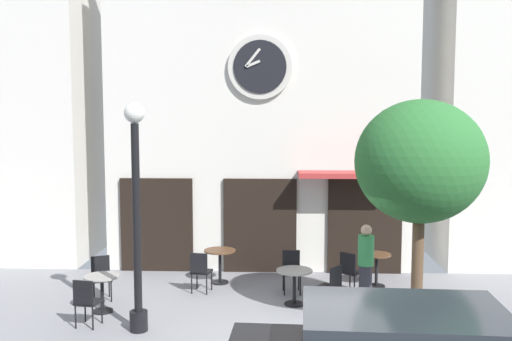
% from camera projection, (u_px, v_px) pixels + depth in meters
% --- Properties ---
extents(clock_building, '(7.61, 3.24, 9.58)m').
position_uv_depth(clock_building, '(262.00, 72.00, 14.48)').
color(clock_building, silver).
rests_on(clock_building, ground_plane).
extents(neighbor_building_left, '(5.06, 4.33, 11.55)m').
position_uv_depth(neighbor_building_left, '(9.00, 45.00, 15.84)').
color(neighbor_building_left, silver).
rests_on(neighbor_building_left, ground_plane).
extents(street_lamp, '(0.36, 0.36, 4.06)m').
position_uv_depth(street_lamp, '(137.00, 217.00, 9.92)').
color(street_lamp, black).
rests_on(street_lamp, ground_plane).
extents(street_tree, '(2.20, 1.98, 4.11)m').
position_uv_depth(street_tree, '(420.00, 163.00, 9.55)').
color(street_tree, brown).
rests_on(street_tree, ground_plane).
extents(cafe_table_leftmost, '(0.69, 0.69, 0.72)m').
position_uv_depth(cafe_table_leftmost, '(102.00, 287.00, 11.05)').
color(cafe_table_leftmost, black).
rests_on(cafe_table_leftmost, ground_plane).
extents(cafe_table_center_left, '(0.72, 0.72, 0.77)m').
position_uv_depth(cafe_table_center_left, '(220.00, 259.00, 12.94)').
color(cafe_table_center_left, black).
rests_on(cafe_table_center_left, ground_plane).
extents(cafe_table_rightmost, '(0.73, 0.73, 0.72)m').
position_uv_depth(cafe_table_rightmost, '(294.00, 280.00, 11.46)').
color(cafe_table_rightmost, black).
rests_on(cafe_table_rightmost, ground_plane).
extents(cafe_table_near_curb, '(0.64, 0.64, 0.75)m').
position_uv_depth(cafe_table_near_curb, '(376.00, 265.00, 12.66)').
color(cafe_table_near_curb, black).
rests_on(cafe_table_near_curb, ground_plane).
extents(cafe_chair_right_end, '(0.53, 0.53, 0.90)m').
position_uv_depth(cafe_chair_right_end, '(101.00, 274.00, 11.80)').
color(cafe_chair_right_end, black).
rests_on(cafe_chair_right_end, ground_plane).
extents(cafe_chair_facing_street, '(0.43, 0.43, 0.90)m').
position_uv_depth(cafe_chair_facing_street, '(291.00, 268.00, 12.29)').
color(cafe_chair_facing_street, black).
rests_on(cafe_chair_facing_street, ground_plane).
extents(cafe_chair_mid_row, '(0.56, 0.56, 0.90)m').
position_uv_depth(cafe_chair_mid_row, '(350.00, 269.00, 12.20)').
color(cafe_chair_mid_row, black).
rests_on(cafe_chair_mid_row, ground_plane).
extents(cafe_chair_under_awning, '(0.56, 0.56, 0.90)m').
position_uv_depth(cafe_chair_under_awning, '(331.00, 284.00, 11.11)').
color(cafe_chair_under_awning, black).
rests_on(cafe_chair_under_awning, ground_plane).
extents(cafe_chair_outer, '(0.47, 0.47, 0.90)m').
position_uv_depth(cafe_chair_outer, '(86.00, 299.00, 10.22)').
color(cafe_chair_outer, black).
rests_on(cafe_chair_outer, ground_plane).
extents(cafe_chair_left_end, '(0.47, 0.47, 0.90)m').
position_uv_depth(cafe_chair_left_end, '(200.00, 269.00, 12.21)').
color(cafe_chair_left_end, black).
rests_on(cafe_chair_left_end, ground_plane).
extents(pedestrian_green, '(0.33, 0.33, 1.67)m').
position_uv_depth(pedestrian_green, '(366.00, 265.00, 11.31)').
color(pedestrian_green, '#2D2D38').
rests_on(pedestrian_green, ground_plane).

